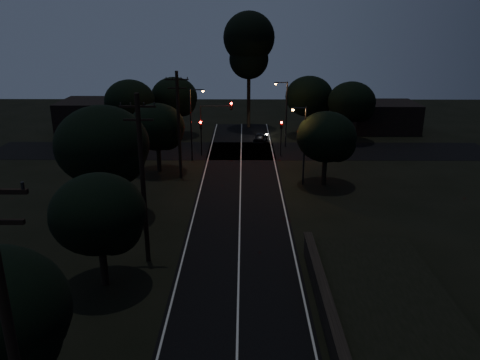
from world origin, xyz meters
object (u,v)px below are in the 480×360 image
object	(u,v)px
utility_pole_mid	(143,178)
streetlight_b	(285,110)
tall_pine	(249,45)
signal_left	(201,132)
streetlight_a	(193,120)
utility_pole_near	(15,360)
car	(260,138)
streetlight_c	(303,140)
signal_right	(281,132)
utility_pole_far	(179,124)
signal_mast	(215,119)

from	to	relation	value
utility_pole_mid	streetlight_b	xyz separation A→B (m)	(11.31, 29.00, -1.10)
tall_pine	signal_left	xyz separation A→B (m)	(-5.60, -15.01, -8.83)
utility_pole_mid	streetlight_a	xyz separation A→B (m)	(0.69, 23.00, -1.10)
utility_pole_mid	streetlight_b	bearing A→B (deg)	68.70
utility_pole_near	streetlight_a	size ratio (longest dim) A/B	1.50
streetlight_a	car	distance (m)	11.83
utility_pole_near	utility_pole_mid	xyz separation A→B (m)	(0.00, 17.00, -0.51)
utility_pole_near	streetlight_c	xyz separation A→B (m)	(11.83, 32.00, -1.89)
tall_pine	signal_right	size ratio (longest dim) A/B	3.94
tall_pine	streetlight_b	distance (m)	13.75
utility_pole_far	signal_right	bearing A→B (deg)	37.00
signal_mast	tall_pine	bearing A→B (deg)	75.38
signal_left	streetlight_b	xyz separation A→B (m)	(9.91, 4.01, 1.80)
car	utility_pole_far	bearing A→B (deg)	68.15
signal_left	streetlight_c	distance (m)	14.52
utility_pole_near	streetlight_b	xyz separation A→B (m)	(11.31, 46.00, -1.61)
streetlight_b	car	size ratio (longest dim) A/B	2.09
utility_pole_mid	streetlight_a	size ratio (longest dim) A/B	1.38
signal_mast	streetlight_a	world-z (taller)	streetlight_a
streetlight_a	streetlight_c	bearing A→B (deg)	-35.69
utility_pole_mid	streetlight_a	distance (m)	23.04
tall_pine	streetlight_a	size ratio (longest dim) A/B	2.02
signal_right	signal_mast	distance (m)	7.66
signal_left	streetlight_a	size ratio (longest dim) A/B	0.51
utility_pole_near	tall_pine	distance (m)	57.68
tall_pine	utility_pole_far	bearing A→B (deg)	-106.93
tall_pine	signal_right	world-z (taller)	tall_pine
streetlight_c	utility_pole_far	bearing A→B (deg)	170.40
utility_pole_near	signal_right	size ratio (longest dim) A/B	2.93
streetlight_c	car	xyz separation A→B (m)	(-3.38, 16.00, -3.70)
signal_right	streetlight_c	bearing A→B (deg)	-82.98
utility_pole_mid	utility_pole_far	bearing A→B (deg)	90.00
signal_mast	streetlight_b	bearing A→B (deg)	25.99
utility_pole_mid	streetlight_c	bearing A→B (deg)	51.74
streetlight_a	utility_pole_mid	bearing A→B (deg)	-91.73
streetlight_b	utility_pole_near	bearing A→B (deg)	-103.81
utility_pole_near	car	xyz separation A→B (m)	(8.45, 48.00, -5.59)
signal_right	streetlight_a	bearing A→B (deg)	-168.66
signal_left	streetlight_b	bearing A→B (deg)	22.05
utility_pole_far	signal_mast	world-z (taller)	utility_pole_far
utility_pole_far	signal_left	world-z (taller)	utility_pole_far
streetlight_a	signal_mast	bearing A→B (deg)	39.77
utility_pole_near	tall_pine	world-z (taller)	tall_pine
signal_left	streetlight_c	xyz separation A→B (m)	(10.43, -9.99, 1.51)
utility_pole_far	streetlight_b	distance (m)	16.51
streetlight_b	signal_mast	bearing A→B (deg)	-154.01
signal_mast	signal_right	bearing A→B (deg)	-0.03
utility_pole_mid	signal_mast	size ratio (longest dim) A/B	1.76
utility_pole_far	tall_pine	world-z (taller)	tall_pine
utility_pole_mid	signal_right	xyz separation A→B (m)	(10.60, 24.99, -2.90)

